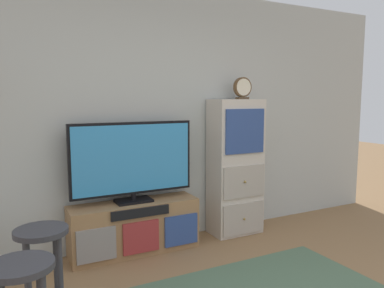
# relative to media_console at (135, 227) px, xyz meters

# --- Properties ---
(back_wall) EXTENTS (6.40, 0.12, 2.70)m
(back_wall) POSITION_rel_media_console_xyz_m (0.30, 0.27, 1.09)
(back_wall) COLOR #B2B7B2
(back_wall) RESTS_ON ground_plane
(media_console) EXTENTS (1.29, 0.38, 0.52)m
(media_console) POSITION_rel_media_console_xyz_m (0.00, 0.00, 0.00)
(media_console) COLOR #997047
(media_console) RESTS_ON ground_plane
(television) EXTENTS (1.24, 0.22, 0.80)m
(television) POSITION_rel_media_console_xyz_m (-0.00, 0.02, 0.68)
(television) COLOR black
(television) RESTS_ON media_console
(side_cabinet) EXTENTS (0.58, 0.38, 1.54)m
(side_cabinet) POSITION_rel_media_console_xyz_m (1.21, 0.01, 0.51)
(side_cabinet) COLOR beige
(side_cabinet) RESTS_ON ground_plane
(desk_clock) EXTENTS (0.22, 0.08, 0.24)m
(desk_clock) POSITION_rel_media_console_xyz_m (1.28, -0.00, 1.40)
(desk_clock) COLOR #4C3823
(desk_clock) RESTS_ON side_cabinet
(bar_stool_far) EXTENTS (0.34, 0.34, 0.72)m
(bar_stool_far) POSITION_rel_media_console_xyz_m (-0.96, -1.00, 0.28)
(bar_stool_far) COLOR #333338
(bar_stool_far) RESTS_ON ground_plane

